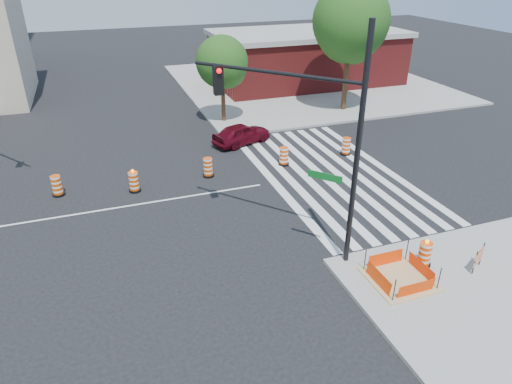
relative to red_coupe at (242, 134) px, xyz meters
The scene contains 18 objects.
ground 9.82m from the red_coupe, 143.77° to the right, with size 120.00×120.00×0.00m, color black.
sidewalk_ne 15.85m from the red_coupe, 50.41° to the left, with size 22.00×22.00×0.15m, color gray.
crosswalk_east 6.57m from the red_coupe, 62.28° to the right, with size 6.75×13.50×0.01m.
lane_centerline 9.82m from the red_coupe, 143.77° to the right, with size 14.00×0.12×0.01m, color silver.
excavation_pit 14.84m from the red_coupe, 85.77° to the right, with size 2.20×2.20×0.90m.
brick_storefront 15.93m from the red_coupe, 50.41° to the left, with size 16.50×8.50×4.60m.
red_coupe is the anchor object (origin of this frame).
signal_pole_se 12.69m from the red_coupe, 96.29° to the right, with size 4.41×5.01×8.63m.
pit_drum 14.56m from the red_coupe, 80.42° to the right, with size 0.57×0.57×1.12m.
barricade 15.77m from the red_coupe, 74.93° to the right, with size 0.75×0.43×0.98m.
tree_north_c 5.43m from the red_coupe, 88.30° to the left, with size 3.46×3.46×5.88m.
tree_north_d 11.42m from the red_coupe, 22.41° to the left, with size 5.32×5.32×9.05m.
tree_north_e 11.72m from the red_coupe, 25.08° to the left, with size 4.76×4.76×8.09m.
median_drum_2 11.11m from the red_coupe, 161.45° to the right, with size 0.60×0.60×1.02m.
median_drum_3 8.22m from the red_coupe, 148.08° to the right, with size 0.60×0.60×1.18m.
median_drum_4 4.99m from the red_coupe, 128.65° to the right, with size 0.60×0.60×1.02m.
median_drum_5 4.05m from the red_coupe, 72.54° to the right, with size 0.60×0.60×1.02m.
median_drum_6 6.39m from the red_coupe, 35.50° to the right, with size 0.60×0.60×1.02m.
Camera 1 is at (-0.16, -19.49, 10.42)m, focal length 32.00 mm.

